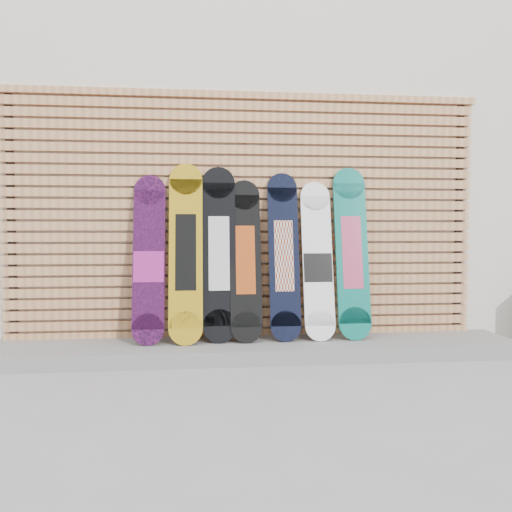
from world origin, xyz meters
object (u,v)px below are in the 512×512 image
Objects in this scene: snowboard_1 at (186,252)px; snowboard_3 at (245,260)px; snowboard_6 at (352,252)px; snowboard_0 at (149,260)px; snowboard_4 at (284,256)px; snowboard_2 at (219,253)px; snowboard_5 at (318,261)px.

snowboard_1 reaches higher than snowboard_3.
snowboard_6 is (1.45, 0.03, -0.01)m from snowboard_1.
snowboard_0 is 0.98× the size of snowboard_4.
snowboard_5 is at bearing -0.47° from snowboard_2.
snowboard_0 reaches higher than snowboard_3.
snowboard_1 is 1.02× the size of snowboard_2.
snowboard_5 is 0.32m from snowboard_6.
snowboard_6 reaches higher than snowboard_5.
snowboard_2 is at bearing 1.69° from snowboard_0.
snowboard_1 reaches higher than snowboard_2.
snowboard_4 is at bearing -179.92° from snowboard_6.
snowboard_1 is (0.31, -0.01, 0.06)m from snowboard_0.
snowboard_2 is (0.59, 0.02, 0.05)m from snowboard_0.
snowboard_3 is at bearing 2.11° from snowboard_1.
snowboard_1 reaches higher than snowboard_4.
snowboard_0 is 1.77m from snowboard_6.
snowboard_2 is at bearing 177.62° from snowboard_3.
snowboard_1 is 1.11× the size of snowboard_5.
snowboard_2 is 0.56m from snowboard_4.
snowboard_0 is 0.82m from snowboard_3.
snowboard_1 is at bearing -178.95° from snowboard_5.
snowboard_3 is (0.23, -0.01, -0.06)m from snowboard_2.
snowboard_0 is 1.03× the size of snowboard_5.
snowboard_1 is 0.51m from snowboard_3.
snowboard_2 is 1.03× the size of snowboard_4.
snowboard_4 reaches higher than snowboard_5.
snowboard_3 is 0.95× the size of snowboard_4.
snowboard_3 is at bearing 0.57° from snowboard_0.
snowboard_2 is at bearing 179.91° from snowboard_6.
snowboard_2 is at bearing 179.53° from snowboard_5.
snowboard_5 is at bearing 1.05° from snowboard_1.
snowboard_3 is 0.95m from snowboard_6.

